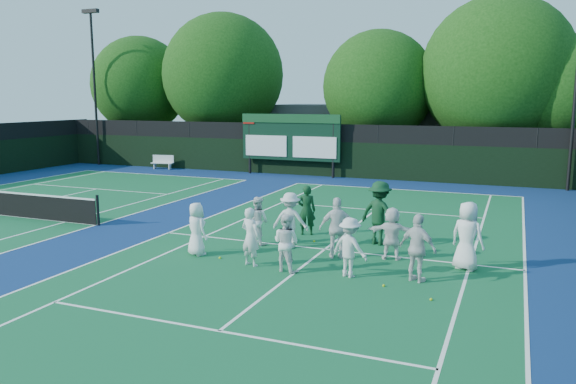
% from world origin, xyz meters
% --- Properties ---
extents(ground, '(120.00, 120.00, 0.00)m').
position_xyz_m(ground, '(0.00, 0.00, 0.00)').
color(ground, '#19380F').
rests_on(ground, ground).
extents(court_apron, '(34.00, 32.00, 0.01)m').
position_xyz_m(court_apron, '(-6.00, 1.00, 0.00)').
color(court_apron, navy).
rests_on(court_apron, ground).
extents(near_court, '(11.05, 23.85, 0.01)m').
position_xyz_m(near_court, '(0.00, 1.00, 0.01)').
color(near_court, '#135E33').
rests_on(near_court, ground).
extents(back_fence, '(34.00, 0.08, 3.00)m').
position_xyz_m(back_fence, '(-6.00, 16.00, 1.36)').
color(back_fence, black).
rests_on(back_fence, ground).
extents(scoreboard, '(6.00, 0.21, 3.55)m').
position_xyz_m(scoreboard, '(-7.01, 15.59, 2.19)').
color(scoreboard, black).
rests_on(scoreboard, ground).
extents(clubhouse, '(18.00, 6.00, 4.00)m').
position_xyz_m(clubhouse, '(-2.00, 24.00, 2.00)').
color(clubhouse, '#55555A').
rests_on(clubhouse, ground).
extents(light_pole_left, '(1.20, 0.30, 10.12)m').
position_xyz_m(light_pole_left, '(-21.00, 15.70, 6.30)').
color(light_pole_left, black).
rests_on(light_pole_left, ground).
extents(bench, '(1.45, 0.63, 0.89)m').
position_xyz_m(bench, '(-15.63, 15.36, 0.48)').
color(bench, white).
rests_on(bench, ground).
extents(tree_a, '(6.83, 6.83, 8.80)m').
position_xyz_m(tree_a, '(-20.07, 19.58, 5.21)').
color(tree_a, black).
rests_on(tree_a, ground).
extents(tree_b, '(8.10, 8.10, 10.04)m').
position_xyz_m(tree_b, '(-13.28, 19.58, 5.78)').
color(tree_b, black).
rests_on(tree_b, ground).
extents(tree_c, '(6.72, 6.72, 8.50)m').
position_xyz_m(tree_c, '(-2.68, 19.58, 4.96)').
color(tree_c, black).
rests_on(tree_c, ground).
extents(tree_d, '(8.45, 8.45, 10.06)m').
position_xyz_m(tree_d, '(4.02, 19.58, 5.62)').
color(tree_d, black).
rests_on(tree_d, ground).
extents(tree_e, '(6.13, 6.13, 7.88)m').
position_xyz_m(tree_e, '(7.06, 19.58, 4.65)').
color(tree_e, black).
rests_on(tree_e, ground).
extents(tennis_ball_0, '(0.07, 0.07, 0.07)m').
position_xyz_m(tennis_ball_0, '(-2.40, -1.04, 0.03)').
color(tennis_ball_0, '#AAC917').
rests_on(tennis_ball_0, ground).
extents(tennis_ball_1, '(0.07, 0.07, 0.07)m').
position_xyz_m(tennis_ball_1, '(1.22, 4.13, 0.03)').
color(tennis_ball_1, '#AAC917').
rests_on(tennis_ball_1, ground).
extents(tennis_ball_2, '(0.07, 0.07, 0.07)m').
position_xyz_m(tennis_ball_2, '(3.54, -2.16, 0.03)').
color(tennis_ball_2, '#AAC917').
rests_on(tennis_ball_2, ground).
extents(tennis_ball_3, '(0.07, 0.07, 0.07)m').
position_xyz_m(tennis_ball_3, '(-4.43, 0.75, 0.03)').
color(tennis_ball_3, '#AAC917').
rests_on(tennis_ball_3, ground).
extents(tennis_ball_4, '(0.07, 0.07, 0.07)m').
position_xyz_m(tennis_ball_4, '(-0.58, 1.69, 0.03)').
color(tennis_ball_4, '#AAC917').
rests_on(tennis_ball_4, ground).
extents(tennis_ball_5, '(0.07, 0.07, 0.07)m').
position_xyz_m(tennis_ball_5, '(2.36, -1.64, 0.03)').
color(tennis_ball_5, '#AAC917').
rests_on(tennis_ball_5, ground).
extents(player_front_0, '(0.88, 0.75, 1.53)m').
position_xyz_m(player_front_0, '(-3.21, -0.93, 0.76)').
color(player_front_0, white).
rests_on(player_front_0, ground).
extents(player_front_1, '(0.66, 0.52, 1.59)m').
position_xyz_m(player_front_1, '(-1.33, -1.28, 0.80)').
color(player_front_1, white).
rests_on(player_front_1, ground).
extents(player_front_2, '(0.86, 0.74, 1.53)m').
position_xyz_m(player_front_2, '(-0.27, -1.37, 0.76)').
color(player_front_2, white).
rests_on(player_front_2, ground).
extents(player_front_3, '(1.11, 0.84, 1.52)m').
position_xyz_m(player_front_3, '(1.38, -1.19, 0.76)').
color(player_front_3, silver).
rests_on(player_front_3, ground).
extents(player_front_4, '(1.07, 0.75, 1.69)m').
position_xyz_m(player_front_4, '(3.02, -0.95, 0.85)').
color(player_front_4, silver).
rests_on(player_front_4, ground).
extents(player_back_0, '(0.87, 0.77, 1.48)m').
position_xyz_m(player_back_0, '(-2.11, 0.83, 0.74)').
color(player_back_0, white).
rests_on(player_back_0, ground).
extents(player_back_1, '(1.16, 0.76, 1.67)m').
position_xyz_m(player_back_1, '(-1.05, 0.85, 0.84)').
color(player_back_1, silver).
rests_on(player_back_1, ground).
extents(player_back_2, '(1.10, 0.76, 1.73)m').
position_xyz_m(player_back_2, '(0.60, 0.28, 0.87)').
color(player_back_2, white).
rests_on(player_back_2, ground).
extents(player_back_3, '(1.43, 0.63, 1.49)m').
position_xyz_m(player_back_3, '(2.03, 0.73, 0.74)').
color(player_back_3, white).
rests_on(player_back_3, ground).
extents(player_back_4, '(1.04, 0.87, 1.81)m').
position_xyz_m(player_back_4, '(4.04, 0.54, 0.90)').
color(player_back_4, white).
rests_on(player_back_4, ground).
extents(coach_left, '(0.70, 0.57, 1.65)m').
position_xyz_m(coach_left, '(-1.15, 2.52, 0.82)').
color(coach_left, '#0E361B').
rests_on(coach_left, ground).
extents(coach_right, '(1.43, 1.09, 1.96)m').
position_xyz_m(coach_right, '(1.34, 2.21, 0.98)').
color(coach_right, '#103A1E').
rests_on(coach_right, ground).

